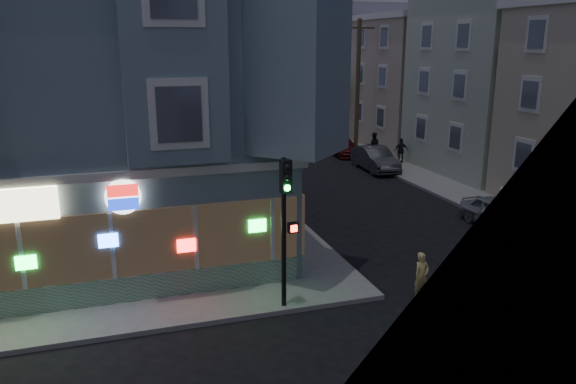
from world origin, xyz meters
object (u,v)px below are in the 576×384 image
pedestrian_b (401,151)px  parked_car_c (342,146)px  street_tree_near (328,90)px  parked_car_b (375,159)px  fire_hydrant (502,195)px  street_tree_far (296,83)px  pedestrian_a (373,146)px  utility_pole (358,84)px  traffic_signal (285,209)px  parked_car_d (316,133)px  running_child (421,275)px  parked_car_a (498,214)px

pedestrian_b → parked_car_c: 4.81m
pedestrian_b → street_tree_near: bearing=-79.5°
parked_car_b → fire_hydrant: (2.30, -8.90, -0.14)m
street_tree_far → pedestrian_a: size_ratio=3.01×
utility_pole → traffic_signal: size_ratio=2.04×
parked_car_b → parked_car_d: (0.00, 10.40, 0.03)m
utility_pole → street_tree_near: size_ratio=1.70×
running_child → pedestrian_a: 20.62m
utility_pole → street_tree_near: bearing=88.1°
street_tree_near → parked_car_d: bearing=-139.0°
parked_car_c → street_tree_far: bearing=83.8°
pedestrian_a → parked_car_c: bearing=-45.1°
street_tree_near → parked_car_b: street_tree_near is taller
parked_car_c → parked_car_d: size_ratio=0.77×
street_tree_near → parked_car_a: size_ratio=1.42×
street_tree_far → running_child: 37.23m
parked_car_c → pedestrian_a: bearing=-66.4°
running_child → parked_car_b: (6.58, 16.50, -0.01)m
parked_car_a → traffic_signal: (-10.82, -4.53, 2.50)m
running_child → parked_car_c: 22.67m
parked_car_a → pedestrian_a: bearing=83.8°
running_child → pedestrian_a: (7.73, 19.11, 0.30)m
pedestrian_b → traffic_signal: traffic_signal is taller
parked_car_d → traffic_signal: size_ratio=1.23×
parked_car_a → parked_car_c: 16.78m
street_tree_near → pedestrian_a: (-0.35, -9.09, -2.91)m
fire_hydrant → traffic_signal: bearing=-151.2°
street_tree_near → parked_car_a: bearing=-93.7°
street_tree_near → pedestrian_a: 9.55m
street_tree_near → running_child: street_tree_near is taller
running_child → parked_car_b: running_child is taller
parked_car_d → running_child: bearing=-109.7°
utility_pole → parked_car_d: 6.33m
utility_pole → fire_hydrant: bearing=-86.1°
utility_pole → parked_car_d: bearing=105.5°
parked_car_b → parked_car_c: parked_car_b is taller
street_tree_near → fire_hydrant: street_tree_near is taller
running_child → parked_car_d: 27.69m
parked_car_a → parked_car_c: size_ratio=0.89×
street_tree_far → parked_car_a: street_tree_far is taller
parked_car_b → parked_car_d: 10.40m
parked_car_b → traffic_signal: (-10.82, -16.11, 2.41)m
pedestrian_b → parked_car_b: 2.51m
traffic_signal → street_tree_near: bearing=57.2°
pedestrian_a → parked_car_d: 7.88m
street_tree_near → parked_car_a: street_tree_near is taller
utility_pole → parked_car_a: size_ratio=2.40×
pedestrian_a → pedestrian_b: bearing=146.1°
running_child → parked_car_a: bearing=24.3°
parked_car_a → fire_hydrant: bearing=47.8°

